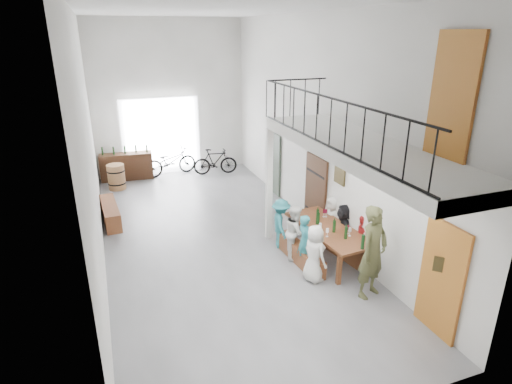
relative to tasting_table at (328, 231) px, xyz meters
name	(u,v)px	position (x,y,z in m)	size (l,w,h in m)	color
floor	(216,238)	(-2.20, 1.93, -0.71)	(12.00, 12.00, 0.00)	#5E5E60
room_walls	(211,100)	(-2.20, 1.93, 2.85)	(12.00, 12.00, 12.00)	white
gateway_portal	(161,136)	(-2.60, 7.87, 0.69)	(2.80, 0.08, 2.80)	white
right_wall_decor	(349,186)	(0.50, 0.06, 1.04)	(0.07, 8.28, 5.07)	#A9631F
balcony	(357,150)	(-0.22, -1.20, 2.26)	(1.52, 5.62, 4.00)	silver
tasting_table	(328,231)	(0.00, 0.00, 0.00)	(1.20, 2.50, 0.79)	brown
bench_inner	(300,254)	(-0.69, 0.04, -0.50)	(0.29, 1.81, 0.42)	brown
bench_wall	(340,246)	(0.37, 0.05, -0.48)	(0.26, 2.00, 0.46)	brown
tableware	(329,222)	(-0.01, -0.01, 0.23)	(0.59, 1.27, 0.35)	black
side_bench	(110,213)	(-4.70, 3.94, -0.45)	(0.40, 1.82, 0.51)	brown
oak_barrel	(116,177)	(-4.36, 6.63, -0.28)	(0.58, 0.58, 0.86)	olive
serving_counter	(127,166)	(-3.95, 7.58, -0.23)	(1.81, 0.50, 0.96)	#3E2413
counter_bottles	(125,150)	(-3.95, 7.58, 0.39)	(1.57, 0.23, 0.28)	black
guest_left_a	(314,254)	(-0.75, -0.74, -0.07)	(0.63, 0.41, 1.28)	white
guest_left_b	(305,241)	(-0.69, -0.17, -0.07)	(0.47, 0.31, 1.28)	teal
guest_left_c	(296,232)	(-0.68, 0.33, -0.06)	(0.63, 0.49, 1.30)	white
guest_left_d	(281,224)	(-0.81, 0.91, -0.08)	(0.81, 0.47, 1.25)	teal
guest_right_a	(362,239)	(0.60, -0.47, -0.10)	(0.71, 0.30, 1.21)	#AC1D1D
guest_right_b	(343,228)	(0.50, 0.17, -0.09)	(1.14, 0.36, 1.23)	black
guest_right_c	(331,219)	(0.51, 0.74, -0.11)	(0.59, 0.38, 1.20)	white
host_standing	(373,252)	(0.07, -1.62, 0.26)	(0.71, 0.46, 1.94)	#4B4E2B
potted_plant	(298,214)	(0.25, 2.14, -0.49)	(0.38, 0.33, 0.43)	#1F5321
bicycle_near	(170,161)	(-2.39, 7.52, -0.19)	(0.68, 1.96, 1.03)	black
bicycle_far	(215,161)	(-0.81, 7.04, -0.22)	(0.46, 1.62, 0.97)	black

